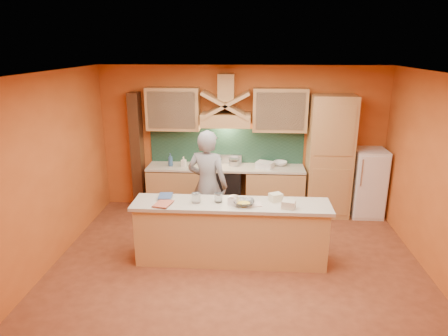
# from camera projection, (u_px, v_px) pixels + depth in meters

# --- Properties ---
(floor) EXTENTS (5.50, 5.00, 0.01)m
(floor) POSITION_uv_depth(u_px,v_px,m) (237.00, 271.00, 5.81)
(floor) COLOR brown
(floor) RESTS_ON ground
(ceiling) EXTENTS (5.50, 5.00, 0.01)m
(ceiling) POSITION_uv_depth(u_px,v_px,m) (239.00, 74.00, 4.98)
(ceiling) COLOR white
(ceiling) RESTS_ON wall_back
(wall_back) EXTENTS (5.50, 0.02, 2.80)m
(wall_back) POSITION_uv_depth(u_px,v_px,m) (242.00, 139.00, 7.78)
(wall_back) COLOR #CB6227
(wall_back) RESTS_ON floor
(wall_front) EXTENTS (5.50, 0.02, 2.80)m
(wall_front) POSITION_uv_depth(u_px,v_px,m) (226.00, 287.00, 3.01)
(wall_front) COLOR #CB6227
(wall_front) RESTS_ON floor
(wall_left) EXTENTS (0.02, 5.00, 2.80)m
(wall_left) POSITION_uv_depth(u_px,v_px,m) (41.00, 176.00, 5.57)
(wall_left) COLOR #CB6227
(wall_left) RESTS_ON floor
(wall_right) EXTENTS (0.02, 5.00, 2.80)m
(wall_right) POSITION_uv_depth(u_px,v_px,m) (447.00, 185.00, 5.22)
(wall_right) COLOR #CB6227
(wall_right) RESTS_ON floor
(base_cabinet_left) EXTENTS (1.10, 0.60, 0.86)m
(base_cabinet_left) POSITION_uv_depth(u_px,v_px,m) (177.00, 189.00, 7.86)
(base_cabinet_left) COLOR tan
(base_cabinet_left) RESTS_ON floor
(base_cabinet_right) EXTENTS (1.10, 0.60, 0.86)m
(base_cabinet_right) POSITION_uv_depth(u_px,v_px,m) (274.00, 191.00, 7.74)
(base_cabinet_right) COLOR tan
(base_cabinet_right) RESTS_ON floor
(counter_top) EXTENTS (3.00, 0.62, 0.04)m
(counter_top) POSITION_uv_depth(u_px,v_px,m) (226.00, 167.00, 7.66)
(counter_top) COLOR beige
(counter_top) RESTS_ON base_cabinet_left
(stove) EXTENTS (0.60, 0.58, 0.90)m
(stove) POSITION_uv_depth(u_px,v_px,m) (226.00, 189.00, 7.79)
(stove) COLOR black
(stove) RESTS_ON floor
(backsplash) EXTENTS (3.00, 0.03, 0.70)m
(backsplash) POSITION_uv_depth(u_px,v_px,m) (226.00, 146.00, 7.83)
(backsplash) COLOR #1A392C
(backsplash) RESTS_ON wall_back
(range_hood) EXTENTS (0.92, 0.50, 0.24)m
(range_hood) POSITION_uv_depth(u_px,v_px,m) (226.00, 120.00, 7.44)
(range_hood) COLOR tan
(range_hood) RESTS_ON wall_back
(hood_chimney) EXTENTS (0.30, 0.30, 0.50)m
(hood_chimney) POSITION_uv_depth(u_px,v_px,m) (226.00, 87.00, 7.36)
(hood_chimney) COLOR tan
(hood_chimney) RESTS_ON wall_back
(upper_cabinet_left) EXTENTS (1.00, 0.35, 0.80)m
(upper_cabinet_left) POSITION_uv_depth(u_px,v_px,m) (173.00, 109.00, 7.52)
(upper_cabinet_left) COLOR tan
(upper_cabinet_left) RESTS_ON wall_back
(upper_cabinet_right) EXTENTS (1.00, 0.35, 0.80)m
(upper_cabinet_right) POSITION_uv_depth(u_px,v_px,m) (280.00, 110.00, 7.39)
(upper_cabinet_right) COLOR tan
(upper_cabinet_right) RESTS_ON wall_back
(pantry_column) EXTENTS (0.80, 0.60, 2.30)m
(pantry_column) POSITION_uv_depth(u_px,v_px,m) (329.00, 157.00, 7.46)
(pantry_column) COLOR tan
(pantry_column) RESTS_ON floor
(fridge) EXTENTS (0.58, 0.60, 1.30)m
(fridge) POSITION_uv_depth(u_px,v_px,m) (367.00, 183.00, 7.56)
(fridge) COLOR white
(fridge) RESTS_ON floor
(trim_column_left) EXTENTS (0.20, 0.30, 2.30)m
(trim_column_left) POSITION_uv_depth(u_px,v_px,m) (137.00, 151.00, 7.84)
(trim_column_left) COLOR #472816
(trim_column_left) RESTS_ON floor
(island_body) EXTENTS (2.80, 0.55, 0.88)m
(island_body) POSITION_uv_depth(u_px,v_px,m) (231.00, 234.00, 5.97)
(island_body) COLOR #DFB472
(island_body) RESTS_ON floor
(island_top) EXTENTS (2.90, 0.62, 0.05)m
(island_top) POSITION_uv_depth(u_px,v_px,m) (231.00, 204.00, 5.83)
(island_top) COLOR beige
(island_top) RESTS_ON island_body
(person) EXTENTS (0.77, 0.60, 1.87)m
(person) POSITION_uv_depth(u_px,v_px,m) (208.00, 186.00, 6.57)
(person) COLOR gray
(person) RESTS_ON floor
(pot_large) EXTENTS (0.25, 0.25, 0.15)m
(pot_large) POSITION_uv_depth(u_px,v_px,m) (216.00, 163.00, 7.67)
(pot_large) COLOR silver
(pot_large) RESTS_ON stove
(pot_small) EXTENTS (0.26, 0.26, 0.12)m
(pot_small) POSITION_uv_depth(u_px,v_px,m) (234.00, 163.00, 7.71)
(pot_small) COLOR #B3B3BA
(pot_small) RESTS_ON stove
(soap_bottle_a) EXTENTS (0.10, 0.10, 0.19)m
(soap_bottle_a) POSITION_uv_depth(u_px,v_px,m) (184.00, 161.00, 7.65)
(soap_bottle_a) COLOR white
(soap_bottle_a) RESTS_ON counter_top
(soap_bottle_b) EXTENTS (0.13, 0.13, 0.25)m
(soap_bottle_b) POSITION_uv_depth(u_px,v_px,m) (170.00, 160.00, 7.65)
(soap_bottle_b) COLOR #2F5482
(soap_bottle_b) RESTS_ON counter_top
(bowl_back) EXTENTS (0.32, 0.32, 0.08)m
(bowl_back) POSITION_uv_depth(u_px,v_px,m) (280.00, 163.00, 7.71)
(bowl_back) COLOR silver
(bowl_back) RESTS_ON counter_top
(dish_rack) EXTENTS (0.38, 0.35, 0.11)m
(dish_rack) POSITION_uv_depth(u_px,v_px,m) (265.00, 165.00, 7.57)
(dish_rack) COLOR silver
(dish_rack) RESTS_ON counter_top
(book_lower) EXTENTS (0.29, 0.34, 0.03)m
(book_lower) POSITION_uv_depth(u_px,v_px,m) (156.00, 203.00, 5.78)
(book_lower) COLOR #BE5E43
(book_lower) RESTS_ON island_top
(book_upper) EXTENTS (0.22, 0.29, 0.02)m
(book_upper) POSITION_uv_depth(u_px,v_px,m) (159.00, 196.00, 6.00)
(book_upper) COLOR #39507E
(book_upper) RESTS_ON island_top
(jar_large) EXTENTS (0.15, 0.15, 0.14)m
(jar_large) POSITION_uv_depth(u_px,v_px,m) (196.00, 198.00, 5.81)
(jar_large) COLOR silver
(jar_large) RESTS_ON island_top
(jar_small) EXTENTS (0.14, 0.14, 0.14)m
(jar_small) POSITION_uv_depth(u_px,v_px,m) (218.00, 198.00, 5.83)
(jar_small) COLOR silver
(jar_small) RESTS_ON island_top
(kitchen_scale) EXTENTS (0.18, 0.18, 0.11)m
(kitchen_scale) POSITION_uv_depth(u_px,v_px,m) (234.00, 200.00, 5.76)
(kitchen_scale) COLOR white
(kitchen_scale) RESTS_ON island_top
(mixing_bowl) EXTENTS (0.33, 0.33, 0.07)m
(mixing_bowl) POSITION_uv_depth(u_px,v_px,m) (244.00, 203.00, 5.73)
(mixing_bowl) COLOR silver
(mixing_bowl) RESTS_ON island_top
(cloth) EXTENTS (0.26, 0.20, 0.02)m
(cloth) POSITION_uv_depth(u_px,v_px,m) (253.00, 204.00, 5.75)
(cloth) COLOR beige
(cloth) RESTS_ON island_top
(grocery_bag_a) EXTENTS (0.22, 0.21, 0.11)m
(grocery_bag_a) POSITION_uv_depth(u_px,v_px,m) (276.00, 197.00, 5.88)
(grocery_bag_a) COLOR beige
(grocery_bag_a) RESTS_ON island_top
(grocery_bag_b) EXTENTS (0.22, 0.19, 0.11)m
(grocery_bag_b) POSITION_uv_depth(u_px,v_px,m) (289.00, 205.00, 5.61)
(grocery_bag_b) COLOR beige
(grocery_bag_b) RESTS_ON island_top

